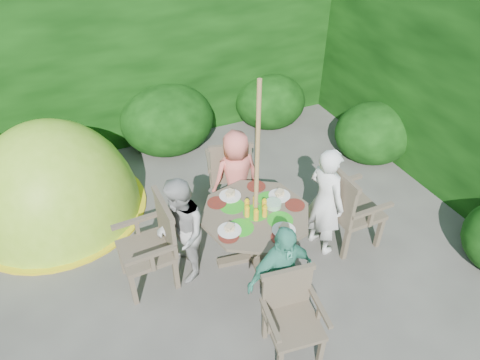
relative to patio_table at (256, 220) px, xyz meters
name	(u,v)px	position (x,y,z in m)	size (l,w,h in m)	color
ground	(211,322)	(-0.77, -0.58, -0.58)	(60.00, 60.00, 0.00)	#4B4842
hedge_enclosure	(159,149)	(-0.77, 0.75, 0.67)	(9.00, 9.00, 2.50)	black
patio_table	(256,220)	(0.00, 0.00, 0.00)	(1.36, 1.36, 0.83)	#493E2F
parasol_pole	(257,182)	(0.00, 0.00, 0.52)	(0.04, 0.04, 2.20)	olive
garden_chair_right	(348,206)	(1.07, -0.18, -0.04)	(0.55, 0.61, 1.02)	#493E2F
garden_chair_left	(153,243)	(-1.08, 0.19, -0.06)	(0.55, 0.61, 0.98)	#493E2F
garden_chair_back	(230,169)	(0.16, 1.09, -0.09)	(0.66, 0.61, 0.92)	#493E2F
garden_chair_front	(291,313)	(-0.18, -1.09, -0.13)	(0.56, 0.51, 0.84)	#493E2F
child_right	(325,201)	(0.79, -0.12, 0.09)	(0.49, 0.32, 1.35)	white
child_left	(181,232)	(-0.79, 0.12, 0.04)	(0.61, 0.47, 1.25)	#ABA9A5
child_back	(236,176)	(0.12, 0.79, 0.02)	(0.59, 0.38, 1.20)	#EB6C61
child_front	(281,276)	(-0.13, -0.79, 0.01)	(0.70, 0.29, 1.20)	#48A88A
dome_tent	(62,211)	(-1.94, 1.76, -0.58)	(2.18, 2.18, 2.49)	#90CA26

